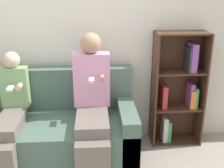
{
  "coord_description": "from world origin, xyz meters",
  "views": [
    {
      "loc": [
        0.36,
        -2.14,
        1.8
      ],
      "look_at": [
        0.53,
        0.57,
        0.83
      ],
      "focal_mm": 45.0,
      "sensor_mm": 36.0,
      "label": 1
    }
  ],
  "objects_px": {
    "adult_seated": "(92,102)",
    "child_seated": "(10,117)",
    "bookshelf": "(179,90)",
    "couch": "(40,132)"
  },
  "relations": [
    {
      "from": "couch",
      "to": "adult_seated",
      "type": "relative_size",
      "value": 1.48
    },
    {
      "from": "adult_seated",
      "to": "bookshelf",
      "type": "distance_m",
      "value": 1.08
    },
    {
      "from": "child_seated",
      "to": "bookshelf",
      "type": "relative_size",
      "value": 0.89
    },
    {
      "from": "adult_seated",
      "to": "child_seated",
      "type": "relative_size",
      "value": 1.16
    },
    {
      "from": "adult_seated",
      "to": "child_seated",
      "type": "xyz_separation_m",
      "value": [
        -0.79,
        -0.05,
        -0.11
      ]
    },
    {
      "from": "couch",
      "to": "bookshelf",
      "type": "xyz_separation_m",
      "value": [
        1.56,
        0.3,
        0.33
      ]
    },
    {
      "from": "couch",
      "to": "bookshelf",
      "type": "distance_m",
      "value": 1.62
    },
    {
      "from": "adult_seated",
      "to": "child_seated",
      "type": "bearing_deg",
      "value": -176.37
    },
    {
      "from": "couch",
      "to": "adult_seated",
      "type": "bearing_deg",
      "value": -11.38
    },
    {
      "from": "bookshelf",
      "to": "child_seated",
      "type": "bearing_deg",
      "value": -165.48
    }
  ]
}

